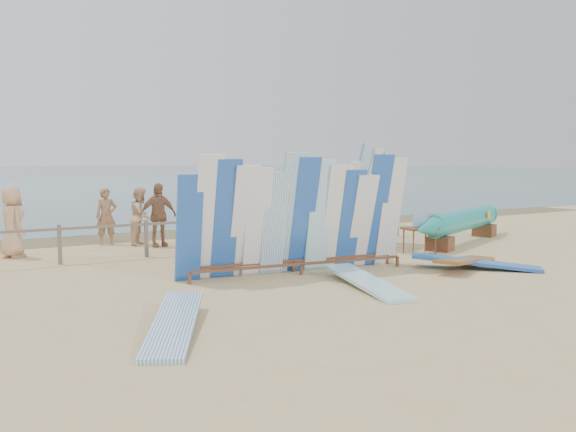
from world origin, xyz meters
TOP-DOWN VIEW (x-y plane):
  - ground at (0.00, 0.00)m, footprint 160.00×160.00m
  - wet_sand_strip at (0.00, 7.20)m, footprint 40.00×2.60m
  - fence at (0.00, 3.00)m, footprint 12.08×0.08m
  - main_surfboard_rack at (-0.02, -0.71)m, footprint 5.07×1.23m
  - side_surfboard_rack at (3.59, 1.74)m, footprint 2.51×1.72m
  - outrigger_canoe at (6.52, 0.76)m, footprint 6.44×3.22m
  - vendor_table at (3.98, -0.11)m, footprint 0.87×0.67m
  - flat_board_c at (3.51, -2.04)m, footprint 2.67×1.67m
  - flat_board_d at (3.53, -2.30)m, footprint 2.31×2.29m
  - flat_board_e at (-3.79, -3.52)m, footprint 1.76×2.65m
  - flat_board_b at (0.30, -2.58)m, footprint 1.13×2.76m
  - beach_chair_left at (-0.15, 3.46)m, footprint 0.66×0.67m
  - beach_chair_right at (1.79, 4.10)m, footprint 0.81×0.82m
  - stroller at (2.43, 3.85)m, footprint 0.76×0.89m
  - beachgoer_7 at (3.55, 5.23)m, footprint 0.60×0.76m
  - beachgoer_6 at (2.24, 3.96)m, footprint 0.56×0.94m
  - beachgoer_0 at (-4.77, 4.63)m, footprint 0.62×0.92m
  - beachgoer_9 at (4.95, 5.60)m, footprint 0.74×1.11m
  - beachgoer_10 at (4.74, 3.75)m, footprint 0.89×0.94m
  - beachgoer_2 at (-1.42, 5.19)m, footprint 0.77×0.84m
  - beachgoer_1 at (-2.22, 5.72)m, footprint 0.61×0.38m
  - beachgoer_extra_0 at (7.69, 5.59)m, footprint 0.97×1.27m
  - beachgoer_8 at (4.21, 3.96)m, footprint 0.38×0.75m
  - beachgoer_4 at (-1.15, 4.56)m, footprint 1.02×0.45m
  - beachgoer_5 at (1.56, 6.78)m, footprint 1.47×0.63m

SIDE VIEW (x-z plane):
  - ground at x=0.00m, z-range 0.00..0.00m
  - wet_sand_strip at x=0.00m, z-range -0.01..0.01m
  - flat_board_c at x=3.51m, z-range -0.16..0.16m
  - flat_board_d at x=3.53m, z-range -0.14..0.14m
  - flat_board_e at x=-3.79m, z-range -0.13..0.13m
  - flat_board_b at x=0.30m, z-range -0.11..0.11m
  - beach_chair_left at x=-0.15m, z-range -0.18..0.70m
  - beach_chair_right at x=1.79m, z-range -0.20..0.74m
  - vendor_table at x=3.98m, z-range -0.18..0.89m
  - stroller at x=2.43m, z-range -0.10..0.93m
  - outrigger_canoe at x=6.52m, z-range 0.13..1.10m
  - fence at x=0.00m, z-range 0.18..1.08m
  - beachgoer_5 at x=1.56m, z-range 0.00..1.53m
  - beachgoer_8 at x=4.21m, z-range 0.00..1.53m
  - beachgoer_10 at x=4.74m, z-range 0.00..1.55m
  - beachgoer_1 at x=-2.22m, z-range 0.00..1.58m
  - beachgoer_9 at x=4.95m, z-range 0.00..1.59m
  - beachgoer_2 at x=-1.42m, z-range 0.00..1.60m
  - beachgoer_4 at x=-1.15m, z-range 0.00..1.73m
  - beachgoer_0 at x=-4.77m, z-range 0.00..1.73m
  - beachgoer_6 at x=2.24m, z-range 0.00..1.80m
  - beachgoer_extra_0 at x=7.69m, z-range 0.00..1.83m
  - beachgoer_7 at x=3.55m, z-range 0.00..1.85m
  - main_surfboard_rack at x=-0.02m, z-range -0.13..2.38m
  - side_surfboard_rack at x=3.59m, z-range -0.13..2.65m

